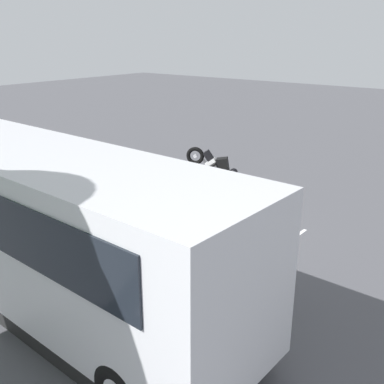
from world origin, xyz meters
TOP-DOWN VIEW (x-y plane):
  - ground_plane at (0.00, 0.00)m, footprint 80.00×80.00m
  - tour_bus at (-0.22, 4.27)m, footprint 9.51×2.83m
  - spectator_far_left at (-2.50, 1.49)m, footprint 0.57×0.38m
  - spectator_left at (-1.58, 1.05)m, footprint 0.57×0.38m
  - spectator_centre at (-0.61, 1.20)m, footprint 0.58×0.38m
  - spectator_right at (0.48, 1.40)m, footprint 0.58×0.36m
  - spectator_far_right at (1.28, 1.16)m, footprint 0.57×0.31m
  - parked_motorcycle_silver at (1.95, 1.92)m, footprint 2.03×0.70m
  - stunt_motorcycle at (0.76, -2.82)m, footprint 1.74×1.09m
  - traffic_cone at (-1.43, -1.98)m, footprint 0.34×0.34m
  - bay_line_a at (-2.69, -0.59)m, footprint 0.18×3.65m
  - bay_line_b at (-0.09, -0.59)m, footprint 0.20×4.69m
  - bay_line_c at (2.51, -0.59)m, footprint 0.18×3.87m

SIDE VIEW (x-z plane):
  - ground_plane at x=0.00m, z-range 0.00..0.00m
  - bay_line_b at x=-0.09m, z-range 0.00..0.01m
  - bay_line_a at x=-2.69m, z-range 0.00..0.01m
  - bay_line_c at x=2.51m, z-range 0.00..0.01m
  - traffic_cone at x=-1.43m, z-range -0.01..0.62m
  - parked_motorcycle_silver at x=1.95m, z-range -0.01..0.97m
  - spectator_left at x=-1.58m, z-range 0.15..1.82m
  - spectator_centre at x=-0.61m, z-range 0.16..1.82m
  - spectator_right at x=0.48m, z-range 0.15..1.83m
  - spectator_far_right at x=1.28m, z-range 0.16..1.89m
  - stunt_motorcycle at x=0.76m, z-range 0.10..2.02m
  - spectator_far_left at x=-2.50m, z-range 0.18..1.99m
  - tour_bus at x=-0.22m, z-range 0.02..3.27m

